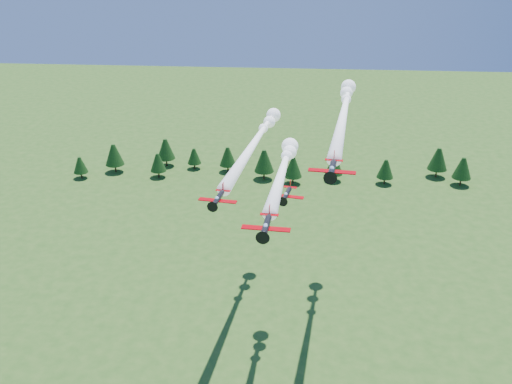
# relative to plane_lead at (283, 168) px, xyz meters

# --- Properties ---
(plane_lead) EXTENTS (8.57, 44.44, 3.70)m
(plane_lead) POSITION_rel_plane_lead_xyz_m (0.00, 0.00, 0.00)
(plane_lead) COLOR black
(plane_lead) RESTS_ON ground
(plane_left) EXTENTS (12.27, 57.41, 3.70)m
(plane_left) POSITION_rel_plane_lead_xyz_m (-6.94, 18.16, -0.72)
(plane_left) COLOR black
(plane_left) RESTS_ON ground
(plane_right) EXTENTS (12.25, 61.30, 3.70)m
(plane_right) POSITION_rel_plane_lead_xyz_m (12.49, 15.66, 7.41)
(plane_right) COLOR black
(plane_right) RESTS_ON ground
(plane_slot) EXTENTS (6.78, 7.43, 2.37)m
(plane_slot) POSITION_rel_plane_lead_xyz_m (1.01, -6.85, -2.50)
(plane_slot) COLOR black
(plane_slot) RESTS_ON ground
(treeline) EXTENTS (168.07, 21.10, 11.49)m
(treeline) POSITION_rel_plane_lead_xyz_m (-4.18, 93.45, -34.96)
(treeline) COLOR #382314
(treeline) RESTS_ON ground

